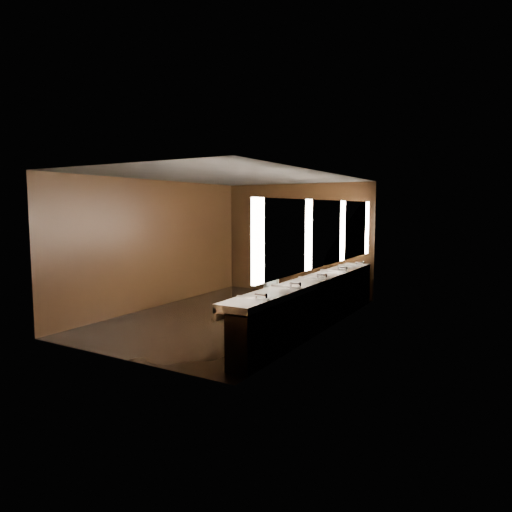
{
  "coord_description": "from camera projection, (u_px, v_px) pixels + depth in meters",
  "views": [
    {
      "loc": [
        4.97,
        -7.56,
        2.18
      ],
      "look_at": [
        0.55,
        0.0,
        1.26
      ],
      "focal_mm": 32.0,
      "sensor_mm": 36.0,
      "label": 1
    }
  ],
  "objects": [
    {
      "name": "wall_left",
      "position": [
        157.0,
        244.0,
        10.08
      ],
      "size": [
        0.02,
        6.0,
        2.8
      ],
      "primitive_type": "cube",
      "color": "black",
      "rests_on": "floor"
    },
    {
      "name": "trash_bin",
      "position": [
        295.0,
        318.0,
        8.06
      ],
      "size": [
        0.34,
        0.34,
        0.5
      ],
      "primitive_type": "cylinder",
      "rotation": [
        0.0,
        0.0,
        -0.06
      ],
      "color": "black",
      "rests_on": "floor"
    },
    {
      "name": "wall_right",
      "position": [
        327.0,
        253.0,
        8.07
      ],
      "size": [
        0.02,
        6.0,
        2.8
      ],
      "primitive_type": "cube",
      "color": "black",
      "rests_on": "floor"
    },
    {
      "name": "mirror_band",
      "position": [
        326.0,
        233.0,
        8.04
      ],
      "size": [
        0.06,
        5.03,
        1.15
      ],
      "color": "white",
      "rests_on": "wall_right"
    },
    {
      "name": "person",
      "position": [
        270.0,
        288.0,
        8.07
      ],
      "size": [
        0.5,
        0.64,
        1.56
      ],
      "primitive_type": "imported",
      "rotation": [
        0.0,
        0.0,
        -1.83
      ],
      "color": "#86BCC8",
      "rests_on": "floor"
    },
    {
      "name": "ceiling",
      "position": [
        232.0,
        177.0,
        8.92
      ],
      "size": [
        4.0,
        6.0,
        0.02
      ],
      "primitive_type": "cube",
      "color": "#2D2D2B",
      "rests_on": "wall_back"
    },
    {
      "name": "wall_front",
      "position": [
        117.0,
        263.0,
        6.5
      ],
      "size": [
        4.0,
        0.02,
        2.8
      ],
      "primitive_type": "cube",
      "color": "black",
      "rests_on": "floor"
    },
    {
      "name": "sink_counter",
      "position": [
        315.0,
        302.0,
        8.26
      ],
      "size": [
        0.55,
        5.4,
        1.01
      ],
      "color": "black",
      "rests_on": "floor"
    },
    {
      "name": "wall_back",
      "position": [
        297.0,
        239.0,
        11.65
      ],
      "size": [
        4.0,
        0.02,
        2.8
      ],
      "primitive_type": "cube",
      "color": "black",
      "rests_on": "floor"
    },
    {
      "name": "floor",
      "position": [
        233.0,
        317.0,
        9.22
      ],
      "size": [
        6.0,
        6.0,
        0.0
      ],
      "primitive_type": "plane",
      "color": "black",
      "rests_on": "ground"
    }
  ]
}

